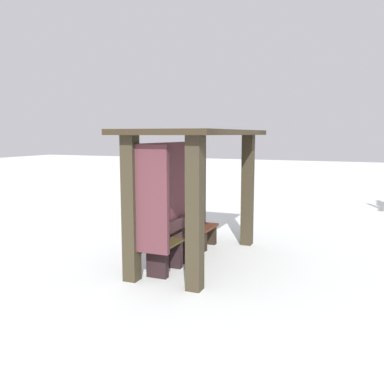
# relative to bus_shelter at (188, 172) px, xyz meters

# --- Properties ---
(ground_plane) EXTENTS (60.00, 60.00, 0.00)m
(ground_plane) POSITION_rel_bus_shelter_xyz_m (0.08, -0.15, -1.59)
(ground_plane) COLOR white
(bus_shelter) EXTENTS (3.35, 1.63, 2.32)m
(bus_shelter) POSITION_rel_bus_shelter_xyz_m (0.00, 0.00, 0.00)
(bus_shelter) COLOR #373021
(bus_shelter) RESTS_ON ground
(bench_left_inside) EXTENTS (0.74, 0.40, 0.78)m
(bench_left_inside) POSITION_rel_bus_shelter_xyz_m (-0.76, 0.10, -1.26)
(bench_left_inside) COLOR #443A1B
(bench_left_inside) RESTS_ON ground
(bench_center_inside) EXTENTS (0.74, 0.41, 0.70)m
(bench_center_inside) POSITION_rel_bus_shelter_xyz_m (0.08, 0.10, -1.30)
(bench_center_inside) COLOR #432A2B
(bench_center_inside) RESTS_ON ground
(bench_right_inside) EXTENTS (0.74, 0.41, 0.71)m
(bench_right_inside) POSITION_rel_bus_shelter_xyz_m (0.92, 0.10, -1.29)
(bench_right_inside) COLOR #542918
(bench_right_inside) RESTS_ON ground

